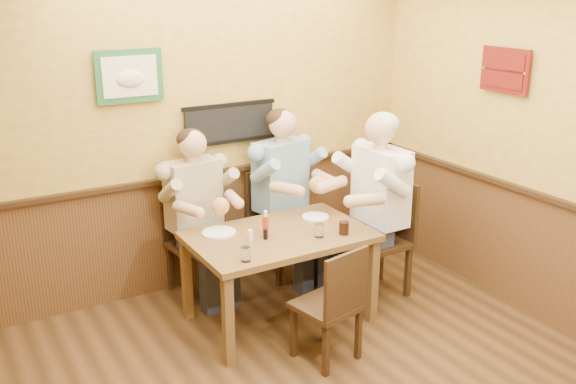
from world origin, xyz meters
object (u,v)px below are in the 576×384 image
object	(u,v)px
dining_table	(279,244)
chair_back_right	(281,224)
hot_sauce_bottle	(266,225)
pepper_shaker	(265,234)
chair_back_left	(196,243)
chair_near_side	(326,303)
diner_blue_polo	(281,202)
salt_shaker	(250,235)
cola_tumbler	(344,228)
water_glass_mid	(319,230)
chair_right_end	(378,239)
diner_tan_shirt	(195,221)
water_glass_left	(246,254)
diner_white_elder	(380,215)

from	to	relation	value
dining_table	chair_back_right	xyz separation A→B (m)	(0.44, 0.75, -0.16)
hot_sauce_bottle	pepper_shaker	xyz separation A→B (m)	(-0.02, -0.04, -0.06)
chair_back_left	hot_sauce_bottle	bearing A→B (deg)	-78.13
chair_near_side	pepper_shaker	distance (m)	0.72
chair_near_side	diner_blue_polo	xyz separation A→B (m)	(0.43, 1.42, 0.26)
dining_table	chair_back_right	distance (m)	0.89
salt_shaker	chair_back_left	bearing A→B (deg)	98.56
cola_tumbler	dining_table	bearing A→B (deg)	148.44
cola_tumbler	pepper_shaker	bearing A→B (deg)	159.24
chair_near_side	water_glass_mid	distance (m)	0.62
chair_right_end	chair_back_left	bearing A→B (deg)	-121.46
chair_right_end	diner_tan_shirt	xyz separation A→B (m)	(-1.36, 0.82, 0.16)
chair_back_left	water_glass_left	distance (m)	1.18
dining_table	hot_sauce_bottle	world-z (taller)	hot_sauce_bottle
chair_right_end	chair_near_side	world-z (taller)	chair_right_end
chair_back_left	water_glass_mid	world-z (taller)	chair_back_left
water_glass_left	hot_sauce_bottle	bearing A→B (deg)	44.35
water_glass_left	chair_near_side	bearing A→B (deg)	-35.00
chair_back_right	water_glass_left	distance (m)	1.45
diner_blue_polo	salt_shaker	world-z (taller)	diner_blue_polo
chair_back_right	diner_blue_polo	bearing A→B (deg)	0.00
diner_tan_shirt	pepper_shaker	distance (m)	0.89
chair_right_end	water_glass_left	distance (m)	1.50
cola_tumbler	salt_shaker	distance (m)	0.74
chair_back_left	water_glass_mid	bearing A→B (deg)	-64.78
diner_white_elder	salt_shaker	size ratio (longest dim) A/B	16.08
chair_back_right	water_glass_mid	distance (m)	1.04
chair_near_side	salt_shaker	distance (m)	0.78
water_glass_mid	dining_table	bearing A→B (deg)	137.49
diner_white_elder	pepper_shaker	size ratio (longest dim) A/B	18.21
chair_back_left	pepper_shaker	xyz separation A→B (m)	(0.24, -0.84, 0.32)
cola_tumbler	hot_sauce_bottle	bearing A→B (deg)	154.85
cola_tumbler	pepper_shaker	xyz separation A→B (m)	(-0.58, 0.22, -0.01)
diner_blue_polo	salt_shaker	bearing A→B (deg)	-144.51
diner_tan_shirt	water_glass_left	distance (m)	1.14
diner_white_elder	water_glass_mid	xyz separation A→B (m)	(-0.74, -0.19, 0.08)
chair_back_right	cola_tumbler	world-z (taller)	chair_back_right
water_glass_mid	cola_tumbler	bearing A→B (deg)	-14.32
water_glass_mid	pepper_shaker	xyz separation A→B (m)	(-0.38, 0.17, -0.01)
chair_back_right	pepper_shaker	distance (m)	1.04
diner_blue_polo	cola_tumbler	size ratio (longest dim) A/B	13.82
chair_back_right	chair_back_left	bearing A→B (deg)	164.71
dining_table	water_glass_mid	distance (m)	0.35
dining_table	diner_tan_shirt	distance (m)	0.89
chair_near_side	hot_sauce_bottle	distance (m)	0.78
chair_near_side	water_glass_mid	world-z (taller)	chair_near_side
chair_right_end	diner_tan_shirt	distance (m)	1.60
salt_shaker	pepper_shaker	xyz separation A→B (m)	(0.12, -0.03, -0.01)
chair_right_end	salt_shaker	world-z (taller)	chair_right_end
dining_table	diner_blue_polo	size ratio (longest dim) A/B	0.99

